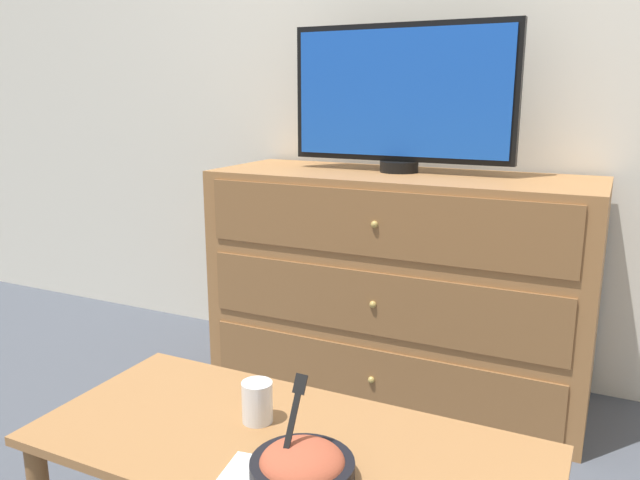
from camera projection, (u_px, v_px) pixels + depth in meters
name	position (u px, v px, depth m)	size (l,w,h in m)	color
ground_plane	(450.00, 366.00, 2.58)	(12.00, 12.00, 0.00)	#474C56
wall_back	(469.00, 38.00, 2.30)	(12.00, 0.05, 2.60)	silver
dresser	(397.00, 284.00, 2.30)	(1.36, 0.51, 0.82)	#9E6B3D
tv	(401.00, 96.00, 2.20)	(0.81, 0.14, 0.52)	black
coffee_table	(286.00, 468.00, 1.27)	(1.05, 0.47, 0.42)	#9E6B3D
takeout_bowl	(302.00, 467.00, 1.12)	(0.19, 0.19, 0.18)	black
drink_cup	(257.00, 404.00, 1.32)	(0.07, 0.07, 0.09)	#9E6638
napkin	(256.00, 476.00, 1.13)	(0.15, 0.15, 0.00)	white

